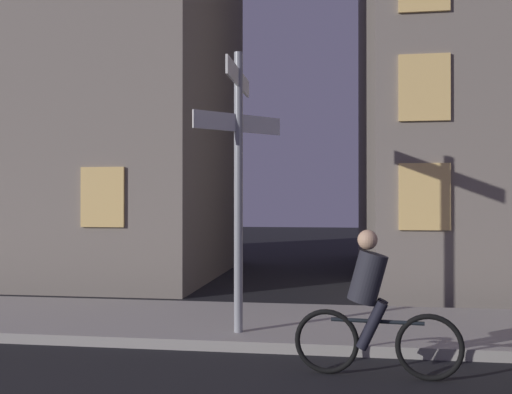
% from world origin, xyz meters
% --- Properties ---
extents(sidewalk_kerb, '(40.00, 2.79, 0.14)m').
position_xyz_m(sidewalk_kerb, '(0.00, 6.88, 0.07)').
color(sidewalk_kerb, '#9E9991').
rests_on(sidewalk_kerb, ground_plane).
extents(signpost, '(1.03, 1.67, 3.82)m').
position_xyz_m(signpost, '(1.21, 6.01, 2.42)').
color(signpost, gray).
rests_on(signpost, sidewalk_kerb).
extents(cyclist, '(1.82, 0.36, 1.61)m').
position_xyz_m(cyclist, '(2.93, 4.70, 0.75)').
color(cyclist, black).
rests_on(cyclist, ground_plane).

